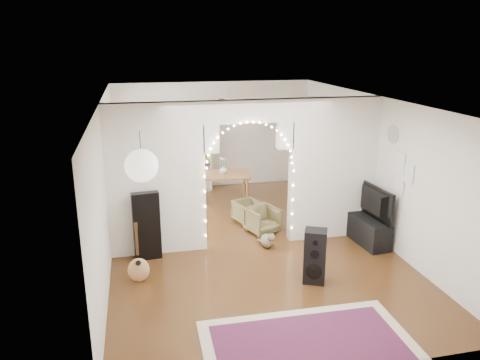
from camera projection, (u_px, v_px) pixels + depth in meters
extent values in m
plane|color=black|center=(248.00, 243.00, 8.87)|extent=(7.50, 7.50, 0.00)
cube|color=white|center=(249.00, 100.00, 8.09)|extent=(5.00, 7.50, 0.02)
cube|color=silver|center=(214.00, 135.00, 11.98)|extent=(5.00, 0.02, 2.70)
cube|color=silver|center=(331.00, 269.00, 4.98)|extent=(5.00, 0.02, 2.70)
cube|color=silver|center=(106.00, 183.00, 7.95)|extent=(0.02, 7.50, 2.70)
cube|color=silver|center=(374.00, 167.00, 9.01)|extent=(0.02, 7.50, 2.70)
cube|color=silver|center=(156.00, 180.00, 8.13)|extent=(1.70, 0.20, 2.70)
cube|color=silver|center=(333.00, 169.00, 8.83)|extent=(1.70, 0.20, 2.70)
cube|color=silver|center=(249.00, 111.00, 8.15)|extent=(1.60, 0.20, 0.40)
cube|color=white|center=(111.00, 151.00, 9.60)|extent=(0.04, 1.20, 1.40)
cylinder|color=white|center=(393.00, 134.00, 8.23)|extent=(0.03, 0.31, 0.31)
sphere|color=white|center=(142.00, 166.00, 5.58)|extent=(0.40, 0.40, 0.40)
cube|color=maroon|center=(315.00, 355.00, 5.69)|extent=(2.72, 2.05, 0.02)
cube|color=black|center=(147.00, 226.00, 8.07)|extent=(0.48, 0.20, 1.22)
ellipsoid|color=tan|center=(138.00, 261.00, 7.33)|extent=(0.36, 0.23, 0.41)
cube|color=black|center=(137.00, 241.00, 7.24)|extent=(0.04, 0.04, 0.47)
cube|color=black|center=(136.00, 226.00, 7.16)|extent=(0.06, 0.04, 0.10)
ellipsoid|color=brown|center=(267.00, 241.00, 8.66)|extent=(0.31, 0.39, 0.24)
sphere|color=brown|center=(271.00, 237.00, 8.51)|extent=(0.18, 0.18, 0.14)
cone|color=brown|center=(269.00, 234.00, 8.48)|extent=(0.04, 0.04, 0.05)
cone|color=brown|center=(273.00, 234.00, 8.50)|extent=(0.04, 0.04, 0.05)
cylinder|color=brown|center=(261.00, 241.00, 8.84)|extent=(0.10, 0.22, 0.07)
cube|color=black|center=(315.00, 256.00, 7.33)|extent=(0.43, 0.41, 0.88)
cylinder|color=black|center=(314.00, 272.00, 7.24)|extent=(0.24, 0.12, 0.25)
cylinder|color=black|center=(315.00, 255.00, 7.16)|extent=(0.13, 0.07, 0.14)
cylinder|color=black|center=(315.00, 243.00, 7.10)|extent=(0.08, 0.05, 0.08)
cube|color=black|center=(368.00, 231.00, 8.78)|extent=(0.48, 1.03, 0.50)
imported|color=black|center=(370.00, 203.00, 8.62)|extent=(0.23, 1.08, 0.62)
cube|color=#C3AB8D|center=(183.00, 163.00, 11.76)|extent=(1.40, 0.36, 1.44)
cube|color=brown|center=(223.00, 174.00, 10.73)|extent=(1.29, 0.94, 0.05)
cylinder|color=brown|center=(201.00, 195.00, 10.48)|extent=(0.05, 0.05, 0.70)
cylinder|color=brown|center=(247.00, 194.00, 10.58)|extent=(0.05, 0.05, 0.70)
cylinder|color=brown|center=(201.00, 187.00, 11.09)|extent=(0.05, 0.05, 0.70)
cylinder|color=brown|center=(244.00, 185.00, 11.19)|extent=(0.05, 0.05, 0.70)
imported|color=white|center=(223.00, 169.00, 10.69)|extent=(0.20, 0.20, 0.19)
imported|color=brown|center=(247.00, 211.00, 9.85)|extent=(0.64, 0.65, 0.46)
imported|color=brown|center=(262.00, 220.00, 9.30)|extent=(0.72, 0.73, 0.52)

